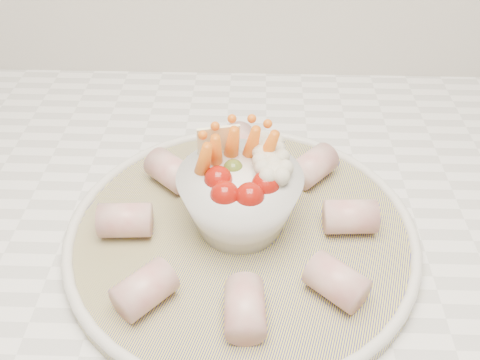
{
  "coord_description": "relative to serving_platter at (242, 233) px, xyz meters",
  "views": [
    {
      "loc": [
        0.04,
        0.97,
        1.35
      ],
      "look_at": [
        0.03,
        1.38,
        1.0
      ],
      "focal_mm": 40.0,
      "sensor_mm": 36.0,
      "label": 1
    }
  ],
  "objects": [
    {
      "name": "cured_meat_rolls",
      "position": [
        -0.0,
        0.0,
        0.02
      ],
      "size": [
        0.29,
        0.3,
        0.04
      ],
      "color": "#B75654",
      "rests_on": "serving_platter"
    },
    {
      "name": "veggie_bowl",
      "position": [
        -0.0,
        0.01,
        0.05
      ],
      "size": [
        0.13,
        0.13,
        0.11
      ],
      "color": "silver",
      "rests_on": "serving_platter"
    },
    {
      "name": "serving_platter",
      "position": [
        0.0,
        0.0,
        0.0
      ],
      "size": [
        0.47,
        0.47,
        0.02
      ],
      "color": "navy",
      "rests_on": "kitchen_counter"
    }
  ]
}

